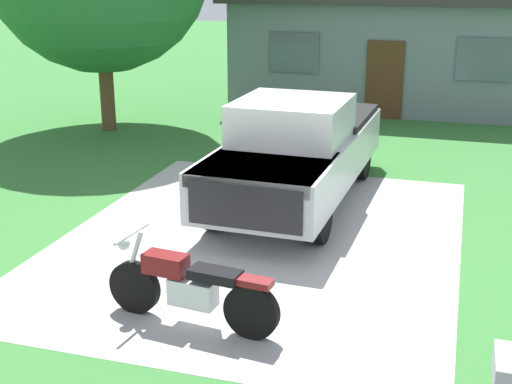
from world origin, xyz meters
name	(u,v)px	position (x,y,z in m)	size (l,w,h in m)	color
ground_plane	(260,239)	(0.00, 0.00, 0.00)	(80.00, 80.00, 0.00)	#337031
driveway_pad	(260,239)	(0.00, 0.00, 0.00)	(5.97, 7.55, 0.01)	#A8A8A8
motorcycle	(189,288)	(-0.04, -2.78, 0.47)	(2.21, 0.70, 1.09)	black
pickup_truck	(299,148)	(0.10, 2.03, 0.95)	(2.19, 5.69, 1.90)	black
neighbor_house	(396,43)	(0.73, 11.93, 1.79)	(9.60, 5.60, 3.50)	slate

